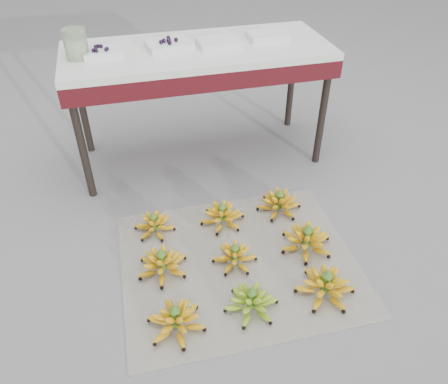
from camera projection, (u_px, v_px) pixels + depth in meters
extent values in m
plane|color=slate|center=(250.00, 254.00, 2.43)|extent=(60.00, 60.00, 0.00)
cube|color=silver|center=(239.00, 262.00, 2.37)|extent=(1.27, 1.08, 0.01)
ellipsoid|color=#E9B70D|center=(176.00, 322.00, 2.02)|extent=(0.36, 0.36, 0.08)
ellipsoid|color=#E9B70D|center=(176.00, 318.00, 2.00)|extent=(0.25, 0.25, 0.06)
ellipsoid|color=#E9B70D|center=(175.00, 313.00, 1.98)|extent=(0.17, 0.17, 0.05)
cylinder|color=#426E21|center=(176.00, 318.00, 2.00)|extent=(0.04, 0.04, 0.11)
cone|color=#426E21|center=(174.00, 308.00, 1.95)|extent=(0.05, 0.05, 0.04)
ellipsoid|color=#69A31E|center=(251.00, 304.00, 2.10)|extent=(0.34, 0.34, 0.08)
ellipsoid|color=#69A31E|center=(252.00, 299.00, 2.08)|extent=(0.24, 0.24, 0.06)
ellipsoid|color=#69A31E|center=(252.00, 295.00, 2.06)|extent=(0.16, 0.16, 0.05)
cylinder|color=#426E21|center=(252.00, 299.00, 2.08)|extent=(0.04, 0.04, 0.11)
cone|color=#426E21|center=(252.00, 290.00, 2.04)|extent=(0.05, 0.05, 0.04)
ellipsoid|color=#E9B70D|center=(325.00, 288.00, 2.17)|extent=(0.36, 0.36, 0.09)
ellipsoid|color=#E9B70D|center=(326.00, 283.00, 2.15)|extent=(0.26, 0.26, 0.06)
ellipsoid|color=#E9B70D|center=(327.00, 278.00, 2.13)|extent=(0.17, 0.17, 0.05)
cylinder|color=#426E21|center=(326.00, 283.00, 2.15)|extent=(0.05, 0.05, 0.12)
cone|color=#426E21|center=(328.00, 273.00, 2.10)|extent=(0.06, 0.06, 0.04)
ellipsoid|color=#E9B70D|center=(163.00, 265.00, 2.30)|extent=(0.28, 0.28, 0.08)
ellipsoid|color=#E9B70D|center=(162.00, 261.00, 2.27)|extent=(0.20, 0.20, 0.06)
ellipsoid|color=#E9B70D|center=(161.00, 257.00, 2.25)|extent=(0.13, 0.13, 0.05)
cylinder|color=#426E21|center=(162.00, 261.00, 2.27)|extent=(0.04, 0.04, 0.11)
cone|color=#426E21|center=(161.00, 252.00, 2.23)|extent=(0.05, 0.05, 0.04)
ellipsoid|color=#E9B70D|center=(235.00, 258.00, 2.35)|extent=(0.27, 0.27, 0.07)
ellipsoid|color=#E9B70D|center=(235.00, 254.00, 2.33)|extent=(0.19, 0.19, 0.05)
ellipsoid|color=#E9B70D|center=(235.00, 250.00, 2.31)|extent=(0.13, 0.13, 0.04)
cylinder|color=#426E21|center=(235.00, 254.00, 2.33)|extent=(0.04, 0.04, 0.10)
cone|color=#426E21|center=(235.00, 246.00, 2.29)|extent=(0.05, 0.05, 0.03)
ellipsoid|color=#E9B70D|center=(306.00, 242.00, 2.43)|extent=(0.30, 0.30, 0.09)
ellipsoid|color=#E9B70D|center=(307.00, 237.00, 2.40)|extent=(0.21, 0.21, 0.06)
ellipsoid|color=#E9B70D|center=(308.00, 233.00, 2.38)|extent=(0.14, 0.14, 0.05)
cylinder|color=#426E21|center=(307.00, 237.00, 2.40)|extent=(0.05, 0.05, 0.12)
cone|color=#426E21|center=(308.00, 227.00, 2.36)|extent=(0.06, 0.06, 0.04)
ellipsoid|color=#E9B70D|center=(155.00, 226.00, 2.54)|extent=(0.30, 0.30, 0.07)
ellipsoid|color=#E9B70D|center=(154.00, 222.00, 2.53)|extent=(0.21, 0.21, 0.05)
ellipsoid|color=#E9B70D|center=(154.00, 219.00, 2.51)|extent=(0.14, 0.14, 0.04)
cylinder|color=#426E21|center=(154.00, 222.00, 2.53)|extent=(0.04, 0.04, 0.09)
cone|color=#426E21|center=(153.00, 215.00, 2.49)|extent=(0.04, 0.04, 0.03)
ellipsoid|color=#E9B70D|center=(222.00, 217.00, 2.60)|extent=(0.32, 0.32, 0.08)
ellipsoid|color=#E9B70D|center=(222.00, 213.00, 2.58)|extent=(0.23, 0.23, 0.06)
ellipsoid|color=#E9B70D|center=(222.00, 209.00, 2.56)|extent=(0.15, 0.15, 0.05)
cylinder|color=#426E21|center=(222.00, 213.00, 2.58)|extent=(0.04, 0.04, 0.11)
cone|color=#426E21|center=(222.00, 204.00, 2.54)|extent=(0.05, 0.05, 0.04)
ellipsoid|color=#E9B70D|center=(279.00, 205.00, 2.69)|extent=(0.35, 0.35, 0.08)
ellipsoid|color=#E9B70D|center=(279.00, 201.00, 2.67)|extent=(0.25, 0.25, 0.06)
ellipsoid|color=#E9B70D|center=(280.00, 196.00, 2.65)|extent=(0.16, 0.16, 0.05)
cylinder|color=#426E21|center=(279.00, 201.00, 2.67)|extent=(0.04, 0.04, 0.11)
cone|color=#426E21|center=(280.00, 192.00, 2.63)|extent=(0.05, 0.05, 0.04)
cylinder|color=black|center=(82.00, 145.00, 2.61)|extent=(0.05, 0.05, 0.76)
cylinder|color=black|center=(322.00, 114.00, 2.92)|extent=(0.05, 0.05, 0.76)
cylinder|color=black|center=(81.00, 104.00, 3.04)|extent=(0.05, 0.05, 0.76)
cylinder|color=black|center=(292.00, 80.00, 3.35)|extent=(0.05, 0.05, 0.76)
cube|color=#4B0E10|center=(198.00, 63.00, 2.78)|extent=(1.68, 0.67, 0.11)
cube|color=silver|center=(197.00, 50.00, 2.73)|extent=(1.68, 0.67, 0.04)
cube|color=silver|center=(103.00, 52.00, 2.60)|extent=(0.24, 0.18, 0.04)
sphere|color=black|center=(106.00, 49.00, 2.55)|extent=(0.02, 0.02, 0.02)
sphere|color=black|center=(107.00, 49.00, 2.56)|extent=(0.02, 0.02, 0.02)
sphere|color=black|center=(101.00, 46.00, 2.60)|extent=(0.02, 0.02, 0.02)
sphere|color=black|center=(97.00, 51.00, 2.54)|extent=(0.02, 0.02, 0.02)
sphere|color=black|center=(95.00, 46.00, 2.59)|extent=(0.02, 0.02, 0.02)
sphere|color=black|center=(96.00, 49.00, 2.56)|extent=(0.02, 0.02, 0.02)
sphere|color=black|center=(107.00, 49.00, 2.56)|extent=(0.02, 0.02, 0.02)
sphere|color=black|center=(93.00, 50.00, 2.54)|extent=(0.02, 0.02, 0.02)
sphere|color=black|center=(98.00, 46.00, 2.60)|extent=(0.02, 0.02, 0.02)
cube|color=silver|center=(169.00, 45.00, 2.68)|extent=(0.29, 0.23, 0.04)
sphere|color=black|center=(161.00, 42.00, 2.63)|extent=(0.03, 0.03, 0.03)
sphere|color=black|center=(168.00, 40.00, 2.65)|extent=(0.03, 0.03, 0.03)
sphere|color=black|center=(170.00, 43.00, 2.62)|extent=(0.03, 0.03, 0.03)
sphere|color=black|center=(176.00, 40.00, 2.66)|extent=(0.03, 0.03, 0.03)
sphere|color=black|center=(169.00, 40.00, 2.66)|extent=(0.03, 0.03, 0.03)
sphere|color=black|center=(168.00, 38.00, 2.69)|extent=(0.03, 0.03, 0.03)
sphere|color=black|center=(164.00, 40.00, 2.65)|extent=(0.03, 0.03, 0.03)
cube|color=silver|center=(219.00, 43.00, 2.72)|extent=(0.27, 0.20, 0.04)
cube|color=silver|center=(267.00, 36.00, 2.82)|extent=(0.25, 0.18, 0.04)
cylinder|color=#B2CAA1|center=(76.00, 44.00, 2.52)|extent=(0.14, 0.14, 0.17)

